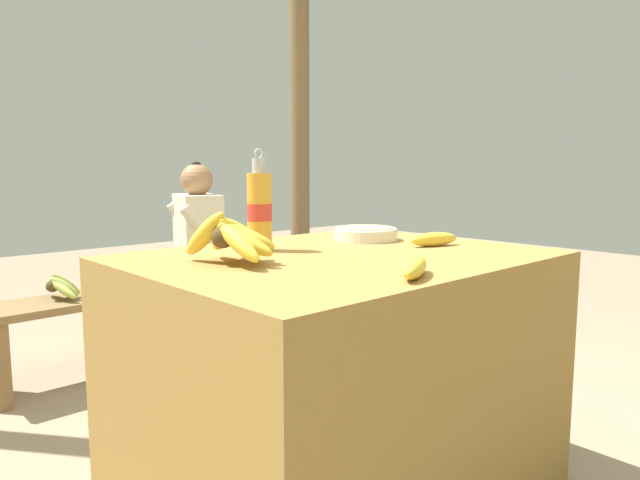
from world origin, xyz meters
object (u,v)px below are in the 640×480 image
object	(u,v)px
loose_banana_side	(434,239)
banana_bunch_green	(60,286)
banana_bunch_ripe	(233,237)
support_post_far	(300,155)
seated_vendor	(190,246)
wooden_bench	(144,300)
serving_bowl	(366,233)
loose_banana_front	(415,268)
water_bottle	(259,210)

from	to	relation	value
loose_banana_side	banana_bunch_green	world-z (taller)	loose_banana_side
banana_bunch_ripe	support_post_far	world-z (taller)	support_post_far
banana_bunch_ripe	seated_vendor	distance (m)	1.62
banana_bunch_ripe	wooden_bench	xyz separation A→B (m)	(0.43, 1.46, -0.49)
serving_bowl	loose_banana_front	size ratio (longest dim) A/B	1.19
banana_bunch_ripe	banana_bunch_green	bearing A→B (deg)	89.00
water_bottle	support_post_far	xyz separation A→B (m)	(1.55, 1.61, 0.21)
banana_bunch_green	support_post_far	world-z (taller)	support_post_far
water_bottle	banana_bunch_ripe	bearing A→B (deg)	-143.18
serving_bowl	loose_banana_front	bearing A→B (deg)	-127.79
water_bottle	banana_bunch_green	distance (m)	1.39
banana_bunch_ripe	serving_bowl	bearing A→B (deg)	9.37
banana_bunch_green	support_post_far	bearing A→B (deg)	9.91
loose_banana_front	loose_banana_side	distance (m)	0.55
water_bottle	loose_banana_front	bearing A→B (deg)	-89.66
loose_banana_front	banana_bunch_ripe	bearing A→B (deg)	114.42
serving_bowl	wooden_bench	xyz separation A→B (m)	(-0.20, 1.36, -0.44)
banana_bunch_green	loose_banana_side	bearing A→B (deg)	-68.15
serving_bowl	wooden_bench	bearing A→B (deg)	98.40
serving_bowl	water_bottle	world-z (taller)	water_bottle
serving_bowl	water_bottle	bearing A→B (deg)	173.99
loose_banana_front	support_post_far	bearing A→B (deg)	54.93
loose_banana_front	support_post_far	world-z (taller)	support_post_far
banana_bunch_green	serving_bowl	bearing A→B (deg)	-66.03
serving_bowl	water_bottle	distance (m)	0.44
water_bottle	support_post_far	bearing A→B (deg)	46.08
loose_banana_side	support_post_far	bearing A→B (deg)	60.66
loose_banana_front	banana_bunch_green	xyz separation A→B (m)	(-0.18, 1.91, -0.31)
banana_bunch_green	support_post_far	size ratio (longest dim) A/B	0.13
support_post_far	water_bottle	bearing A→B (deg)	-133.92
water_bottle	loose_banana_side	xyz separation A→B (m)	(0.47, -0.31, -0.10)
banana_bunch_green	banana_bunch_ripe	bearing A→B (deg)	-91.00
serving_bowl	seated_vendor	world-z (taller)	seated_vendor
serving_bowl	seated_vendor	xyz separation A→B (m)	(0.06, 1.34, -0.19)
loose_banana_side	seated_vendor	world-z (taller)	seated_vendor
serving_bowl	banana_bunch_ripe	bearing A→B (deg)	-170.63
serving_bowl	loose_banana_front	xyz separation A→B (m)	(-0.43, -0.55, -0.00)
banana_bunch_ripe	seated_vendor	world-z (taller)	seated_vendor
loose_banana_front	loose_banana_side	bearing A→B (deg)	31.55
water_bottle	loose_banana_side	bearing A→B (deg)	-32.75
serving_bowl	banana_bunch_green	distance (m)	1.52
loose_banana_front	wooden_bench	size ratio (longest dim) A/B	0.12
seated_vendor	serving_bowl	bearing A→B (deg)	104.45
loose_banana_side	support_post_far	size ratio (longest dim) A/B	0.08
banana_bunch_ripe	loose_banana_side	size ratio (longest dim) A/B	1.71
seated_vendor	water_bottle	bearing A→B (deg)	86.27
loose_banana_front	seated_vendor	world-z (taller)	seated_vendor
loose_banana_front	seated_vendor	size ratio (longest dim) A/B	0.18
seated_vendor	wooden_bench	bearing A→B (deg)	13.33
water_bottle	loose_banana_front	xyz separation A→B (m)	(0.00, -0.60, -0.10)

